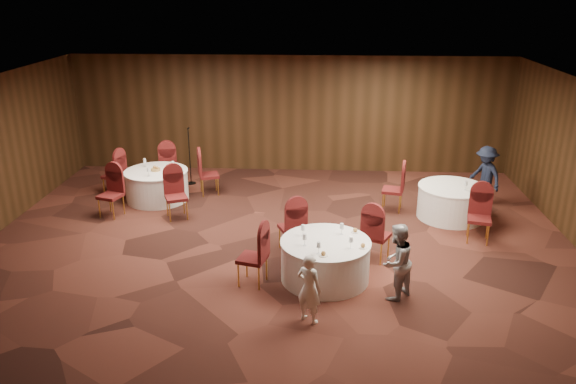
# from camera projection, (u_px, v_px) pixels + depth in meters

# --- Properties ---
(ground) EXTENTS (12.00, 12.00, 0.00)m
(ground) POSITION_uv_depth(u_px,v_px,m) (278.00, 246.00, 11.33)
(ground) COLOR black
(ground) RESTS_ON ground
(room_shell) EXTENTS (12.00, 12.00, 12.00)m
(room_shell) POSITION_uv_depth(u_px,v_px,m) (277.00, 153.00, 10.65)
(room_shell) COLOR silver
(room_shell) RESTS_ON ground
(table_main) EXTENTS (1.60, 1.60, 0.74)m
(table_main) POSITION_uv_depth(u_px,v_px,m) (325.00, 260.00, 9.96)
(table_main) COLOR white
(table_main) RESTS_ON ground
(table_left) EXTENTS (1.53, 1.53, 0.74)m
(table_left) POSITION_uv_depth(u_px,v_px,m) (157.00, 185.00, 13.66)
(table_left) COLOR white
(table_left) RESTS_ON ground
(table_right) EXTENTS (1.51, 1.51, 0.74)m
(table_right) POSITION_uv_depth(u_px,v_px,m) (451.00, 202.00, 12.62)
(table_right) COLOR white
(table_right) RESTS_ON ground
(chairs_main) EXTENTS (2.91, 2.00, 1.00)m
(chairs_main) POSITION_uv_depth(u_px,v_px,m) (308.00, 239.00, 10.46)
(chairs_main) COLOR #3D0F0C
(chairs_main) RESTS_ON ground
(chairs_left) EXTENTS (3.01, 2.98, 1.00)m
(chairs_left) POSITION_uv_depth(u_px,v_px,m) (156.00, 181.00, 13.58)
(chairs_left) COLOR #3D0F0C
(chairs_left) RESTS_ON ground
(chairs_right) EXTENTS (2.18, 2.24, 1.00)m
(chairs_right) POSITION_uv_depth(u_px,v_px,m) (433.00, 203.00, 12.19)
(chairs_right) COLOR #3D0F0C
(chairs_right) RESTS_ON ground
(tabletop_main) EXTENTS (1.15, 1.12, 0.22)m
(tabletop_main) POSITION_uv_depth(u_px,v_px,m) (334.00, 239.00, 9.69)
(tabletop_main) COLOR silver
(tabletop_main) RESTS_ON table_main
(tabletop_left) EXTENTS (0.82, 0.77, 0.22)m
(tabletop_left) POSITION_uv_depth(u_px,v_px,m) (156.00, 168.00, 13.51)
(tabletop_left) COLOR silver
(tabletop_left) RESTS_ON table_left
(tabletop_right) EXTENTS (0.08, 0.08, 0.22)m
(tabletop_right) POSITION_uv_depth(u_px,v_px,m) (466.00, 183.00, 12.21)
(tabletop_right) COLOR silver
(tabletop_right) RESTS_ON table_right
(mic_stand) EXTENTS (0.24, 0.24, 1.51)m
(mic_stand) POSITION_uv_depth(u_px,v_px,m) (190.00, 168.00, 14.74)
(mic_stand) COLOR black
(mic_stand) RESTS_ON ground
(woman_a) EXTENTS (0.50, 0.46, 1.16)m
(woman_a) POSITION_uv_depth(u_px,v_px,m) (309.00, 289.00, 8.62)
(woman_a) COLOR white
(woman_a) RESTS_ON ground
(woman_b) EXTENTS (0.81, 0.82, 1.33)m
(woman_b) POSITION_uv_depth(u_px,v_px,m) (396.00, 262.00, 9.27)
(woman_b) COLOR #A9AAAE
(woman_b) RESTS_ON ground
(man_c) EXTENTS (0.90, 1.06, 1.42)m
(man_c) POSITION_uv_depth(u_px,v_px,m) (485.00, 175.00, 13.31)
(man_c) COLOR black
(man_c) RESTS_ON ground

